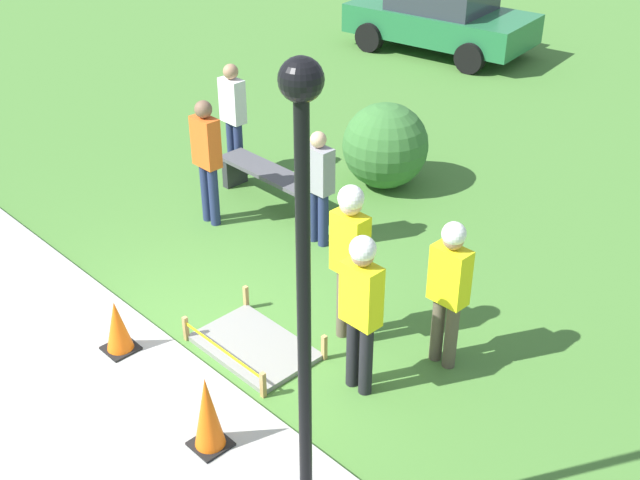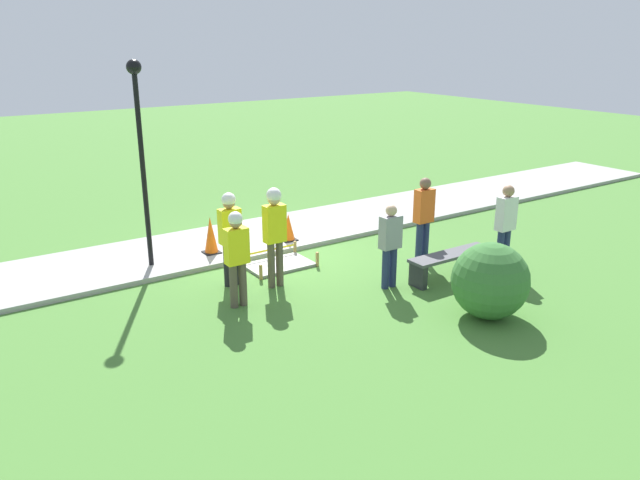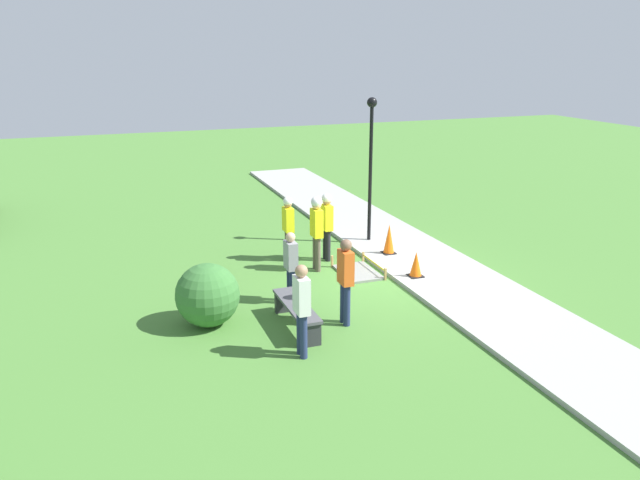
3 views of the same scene
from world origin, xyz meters
The scene contains 15 objects.
ground_plane centered at (0.00, 0.00, 0.00)m, with size 60.00×60.00×0.00m, color #477A33.
sidewalk centered at (0.00, -1.27, 0.05)m, with size 28.00×2.54×0.10m.
wet_concrete_patch centered at (0.56, 0.61, 0.04)m, with size 1.37×0.92×0.31m.
traffic_cone_near_patch centered at (-0.35, -0.51, 0.41)m, with size 0.34×0.34×0.62m.
traffic_cone_far_patch centered at (1.47, -0.69, 0.50)m, with size 0.34×0.34×0.80m.
park_bench centered at (-1.91, 3.03, 0.36)m, with size 1.89×0.44×0.51m.
worker_supervisor centered at (2.14, 1.93, 1.02)m, with size 0.40×0.25×1.73m.
worker_assistant centered at (1.15, 1.50, 1.17)m, with size 0.40×0.28×1.92m.
worker_trainee centered at (1.80, 0.98, 1.09)m, with size 0.40×0.26×1.81m.
bystander_in_orange_shirt centered at (-2.07, 2.05, 1.03)m, with size 0.40×0.24×1.81m.
bystander_in_gray_shirt centered at (-3.08, 3.31, 1.01)m, with size 0.40×0.23×1.77m.
bystander_in_white_shirt centered at (-0.60, 2.73, 0.91)m, with size 0.40×0.22×1.61m.
lamppost_near centered at (2.80, -0.70, 2.72)m, with size 0.28×0.28×4.02m.
parked_car_green centered at (-4.78, 10.57, 0.77)m, with size 4.30×2.59×1.48m.
shrub_rounded_near centered at (-1.15, 4.66, 0.65)m, with size 1.30×1.30×1.30m.
Camera 1 is at (6.10, -3.76, 5.56)m, focal length 45.00 mm.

